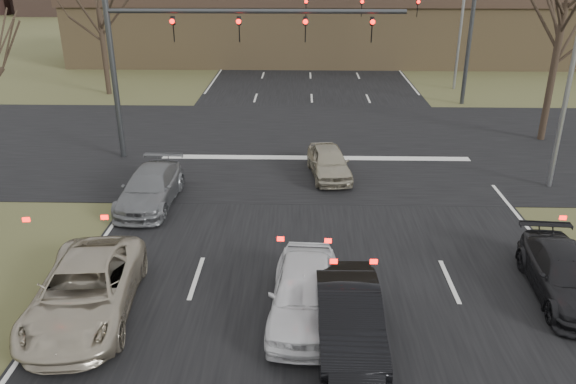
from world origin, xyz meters
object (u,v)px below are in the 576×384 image
mast_arm_far (422,16)px  car_black_hatch (348,316)px  streetlight_right_near (573,39)px  car_grey_ahead (150,188)px  building (334,27)px  streetlight_right_far (461,0)px  car_silver_ahead (329,162)px  car_silver_suv (85,291)px  car_charcoal_sedan (566,275)px  car_white_sedan (305,292)px  mast_arm_near (189,40)px

mast_arm_far → car_black_hatch: 23.72m
streetlight_right_near → car_grey_ahead: size_ratio=2.30×
building → mast_arm_far: size_ratio=3.81×
building → streetlight_right_far: bearing=-56.4°
car_silver_ahead → car_silver_suv: bearing=-131.3°
car_charcoal_sedan → car_silver_ahead: car_silver_ahead is taller
car_silver_suv → car_silver_ahead: size_ratio=1.38×
car_white_sedan → car_grey_ahead: size_ratio=0.95×
mast_arm_near → car_silver_ahead: 7.57m
mast_arm_far → car_silver_suv: 25.25m
streetlight_right_near → car_silver_suv: size_ratio=2.00×
car_charcoal_sedan → car_white_sedan: bearing=-166.5°
car_silver_suv → car_silver_ahead: car_silver_suv is taller
car_charcoal_sedan → car_grey_ahead: bearing=160.1°
car_black_hatch → car_silver_ahead: 10.48m
mast_arm_near → car_silver_suv: size_ratio=2.42×
mast_arm_near → car_silver_ahead: size_ratio=3.35×
mast_arm_near → mast_arm_far: (11.41, 10.00, -0.06)m
streetlight_right_far → car_grey_ahead: size_ratio=2.30×
streetlight_right_far → car_silver_suv: bearing=-120.6°
building → car_black_hatch: 37.70m
mast_arm_near → car_grey_ahead: bearing=-98.6°
mast_arm_far → car_black_hatch: size_ratio=2.70×
building → car_white_sedan: size_ratio=10.22×
streetlight_right_near → car_charcoal_sedan: streetlight_right_near is taller
building → streetlight_right_far: size_ratio=4.24×
mast_arm_far → car_charcoal_sedan: mast_arm_far is taller
building → car_charcoal_sedan: (4.33, -35.58, -2.06)m
mast_arm_near → car_white_sedan: mast_arm_near is taller
mast_arm_far → car_silver_ahead: mast_arm_far is taller
building → car_grey_ahead: building is taller
mast_arm_far → car_charcoal_sedan: 21.05m
car_silver_suv → car_grey_ahead: (-0.09, 6.72, -0.06)m
streetlight_right_far → car_white_sedan: 27.92m
mast_arm_far → car_charcoal_sedan: size_ratio=2.65×
mast_arm_far → streetlight_right_near: streetlight_right_near is taller
car_silver_suv → car_black_hatch: 6.46m
building → car_white_sedan: bearing=-93.9°
streetlight_right_near → streetlight_right_far: size_ratio=1.00×
car_black_hatch → streetlight_right_near: bearing=48.2°
building → car_grey_ahead: 31.13m
mast_arm_near → car_silver_suv: mast_arm_near is taller
building → streetlight_right_near: streetlight_right_near is taller
mast_arm_near → car_charcoal_sedan: size_ratio=2.89×
building → streetlight_right_near: bearing=-76.3°
mast_arm_far → streetlight_right_near: size_ratio=1.11×
streetlight_right_near → car_silver_ahead: bearing=174.1°
building → car_black_hatch: size_ratio=10.28×
mast_arm_near → car_white_sedan: (4.73, -11.68, -4.37)m
mast_arm_near → car_grey_ahead: (-0.76, -5.02, -4.44)m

